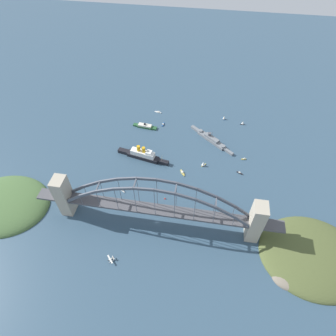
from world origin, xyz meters
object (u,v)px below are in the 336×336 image
object	(u,v)px
small_boat_3	(182,173)
small_boat_4	(163,124)
small_boat_6	(123,191)
small_boat_5	(158,112)
ocean_liner	(143,155)
naval_cruiser	(211,139)
small_boat_1	(244,159)
harbor_ferry_steamer	(145,126)
seaplane_taxiing_near_bridge	(111,259)
small_boat_8	(240,173)
small_boat_7	(224,118)
channel_marker_buoy	(165,198)
small_boat_2	(203,164)
harbor_arch_bridge	(156,208)
small_boat_0	(243,123)

from	to	relation	value
small_boat_3	small_boat_4	world-z (taller)	small_boat_3
small_boat_6	small_boat_4	bearing A→B (deg)	78.49
small_boat_5	ocean_liner	bearing A→B (deg)	-90.97
small_boat_5	small_boat_6	size ratio (longest dim) A/B	1.84
naval_cruiser	small_boat_1	bearing A→B (deg)	-33.59
harbor_ferry_steamer	small_boat_1	bearing A→B (deg)	-16.97
seaplane_taxiing_near_bridge	small_boat_8	world-z (taller)	seaplane_taxiing_near_bridge
small_boat_1	small_boat_8	world-z (taller)	small_boat_1
seaplane_taxiing_near_bridge	small_boat_8	xyz separation A→B (m)	(137.58, 148.19, -1.16)
small_boat_4	small_boat_7	world-z (taller)	small_boat_7
small_boat_1	small_boat_6	xyz separation A→B (m)	(-156.15, -82.92, -0.00)
seaplane_taxiing_near_bridge	small_boat_7	xyz separation A→B (m)	(112.53, 263.77, 1.42)
small_boat_3	small_boat_7	bearing A→B (deg)	67.73
seaplane_taxiing_near_bridge	channel_marker_buoy	distance (m)	99.60
naval_cruiser	channel_marker_buoy	xyz separation A→B (m)	(-50.94, -118.88, -2.04)
small_boat_4	ocean_liner	bearing A→B (deg)	-101.29
small_boat_2	small_boat_8	xyz separation A→B (m)	(50.45, -6.13, -3.13)
harbor_arch_bridge	channel_marker_buoy	bearing A→B (deg)	84.36
small_boat_8	harbor_ferry_steamer	bearing A→B (deg)	153.26
harbor_arch_bridge	small_boat_6	world-z (taller)	harbor_arch_bridge
small_boat_3	small_boat_8	world-z (taller)	small_boat_3
small_boat_7	small_boat_8	xyz separation A→B (m)	(25.06, -115.58, -2.57)
ocean_liner	harbor_ferry_steamer	world-z (taller)	ocean_liner
harbor_arch_bridge	small_boat_6	bearing A→B (deg)	143.99
harbor_arch_bridge	small_boat_1	distance (m)	162.01
harbor_ferry_steamer	seaplane_taxiing_near_bridge	world-z (taller)	harbor_ferry_steamer
small_boat_1	channel_marker_buoy	distance (m)	132.04
harbor_arch_bridge	harbor_ferry_steamer	size ratio (longest dim) A/B	7.10
ocean_liner	small_boat_8	world-z (taller)	ocean_liner
ocean_liner	small_boat_2	size ratio (longest dim) A/B	9.22
channel_marker_buoy	small_boat_1	bearing A→B (deg)	40.87
small_boat_3	small_boat_6	world-z (taller)	small_boat_6
small_boat_1	small_boat_3	size ratio (longest dim) A/B	0.64
harbor_arch_bridge	channel_marker_buoy	size ratio (longest dim) A/B	101.65
small_boat_7	channel_marker_buoy	bearing A→B (deg)	-111.53
small_boat_2	small_boat_5	world-z (taller)	small_boat_2
ocean_liner	small_boat_0	distance (m)	173.83
harbor_ferry_steamer	small_boat_4	bearing A→B (deg)	21.36
harbor_ferry_steamer	small_boat_0	world-z (taller)	harbor_ferry_steamer
small_boat_0	small_boat_2	distance (m)	115.47
small_boat_3	small_boat_1	bearing A→B (deg)	25.53
naval_cruiser	channel_marker_buoy	distance (m)	129.35
naval_cruiser	small_boat_2	xyz separation A→B (m)	(-7.56, -54.04, 0.80)
small_boat_6	small_boat_0	bearing A→B (deg)	46.30
small_boat_7	small_boat_8	size ratio (longest dim) A/B	0.83
naval_cruiser	small_boat_6	world-z (taller)	naval_cruiser
harbor_arch_bridge	small_boat_1	size ratio (longest dim) A/B	39.53
seaplane_taxiing_near_bridge	small_boat_0	distance (m)	292.68
harbor_arch_bridge	small_boat_7	bearing A→B (deg)	70.96
naval_cruiser	small_boat_0	bearing A→B (deg)	44.43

